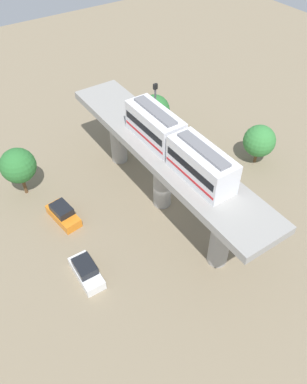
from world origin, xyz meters
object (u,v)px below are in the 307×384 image
at_px(tree_near_viaduct, 18,166).
at_px(tree_mid_lot, 155,110).
at_px(parked_car_white, 86,271).
at_px(parked_car_orange, 63,214).
at_px(tree_far_corner, 259,141).
at_px(train, 177,144).
at_px(signal_post, 155,122).

height_order(tree_near_viaduct, tree_mid_lot, tree_near_viaduct).
distance_m(parked_car_white, tree_mid_lot, 23.99).
distance_m(parked_car_orange, parked_car_white, 7.74).
height_order(tree_mid_lot, tree_far_corner, tree_mid_lot).
xyz_separation_m(train, parked_car_white, (-11.04, -1.80, -8.56)).
relative_size(train, tree_far_corner, 2.69).
distance_m(tree_near_viaduct, tree_mid_lot, 18.77).
height_order(train, tree_far_corner, train).
xyz_separation_m(parked_car_orange, signal_post, (13.26, 2.57, 4.97)).
bearing_deg(signal_post, tree_near_viaduct, 166.83).
height_order(train, parked_car_white, train).
height_order(tree_far_corner, signal_post, signal_post).
distance_m(train, parked_car_orange, 14.31).
xyz_separation_m(train, tree_near_viaduct, (-11.68, 11.96, -5.42)).
bearing_deg(tree_far_corner, train, -173.49).
relative_size(tree_near_viaduct, tree_far_corner, 1.15).
xyz_separation_m(parked_car_orange, parked_car_white, (-1.18, -7.65, 0.00)).
bearing_deg(parked_car_white, parked_car_orange, 82.46).
distance_m(parked_car_orange, signal_post, 14.39).
relative_size(parked_car_orange, tree_far_corner, 0.87).
bearing_deg(train, tree_near_viaduct, 134.33).
distance_m(parked_car_orange, tree_mid_lot, 18.80).
bearing_deg(tree_far_corner, parked_car_orange, 169.51).
relative_size(parked_car_orange, tree_mid_lot, 0.85).
bearing_deg(signal_post, tree_far_corner, -34.38).
bearing_deg(parked_car_orange, tree_mid_lot, 17.70).
distance_m(train, tree_mid_lot, 16.65).
xyz_separation_m(train, signal_post, (3.40, 8.43, -3.59)).
height_order(tree_near_viaduct, signal_post, signal_post).
distance_m(tree_mid_lot, signal_post, 6.95).
bearing_deg(tree_far_corner, signal_post, 145.62).
bearing_deg(tree_mid_lot, tree_far_corner, -62.19).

